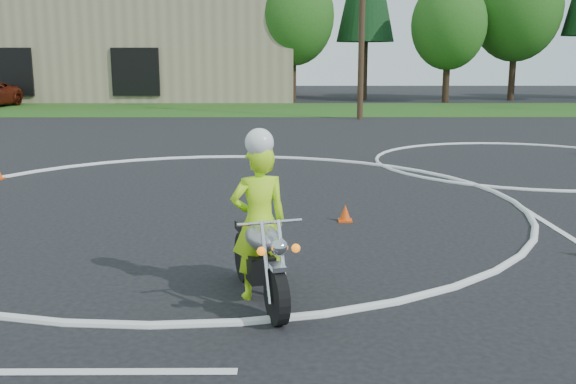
{
  "coord_description": "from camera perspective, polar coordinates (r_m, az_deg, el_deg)",
  "views": [
    {
      "loc": [
        1.43,
        -9.39,
        2.8
      ],
      "look_at": [
        1.48,
        -1.2,
        1.1
      ],
      "focal_mm": 40.0,
      "sensor_mm": 36.0,
      "label": 1
    }
  ],
  "objects": [
    {
      "name": "treeline",
      "position": [
        46.14,
        17.19,
        15.99
      ],
      "size": [
        38.2,
        8.1,
        14.52
      ],
      "color": "#382619",
      "rests_on": "ground"
    },
    {
      "name": "course_markings",
      "position": [
        14.05,
        2.7,
        0.26
      ],
      "size": [
        19.05,
        19.05,
        0.12
      ],
      "color": "silver",
      "rests_on": "ground"
    },
    {
      "name": "traffic_cones",
      "position": [
        12.49,
        7.89,
        -0.7
      ],
      "size": [
        16.51,
        14.6,
        0.3
      ],
      "color": "#F2480C",
      "rests_on": "ground"
    },
    {
      "name": "grass_strip",
      "position": [
        36.53,
        -2.59,
        7.35
      ],
      "size": [
        120.0,
        10.0,
        0.02
      ],
      "primitive_type": "cube",
      "color": "#1E4714",
      "rests_on": "ground"
    },
    {
      "name": "rider_primary_grp",
      "position": [
        7.52,
        -2.59,
        -2.28
      ],
      "size": [
        0.77,
        0.62,
        2.04
      ],
      "rotation": [
        0.0,
        0.0,
        0.3
      ],
      "color": "#BCFF1A",
      "rests_on": "ground"
    },
    {
      "name": "primary_motorcycle",
      "position": [
        7.51,
        -2.49,
        -5.86
      ],
      "size": [
        0.86,
        2.03,
        1.1
      ],
      "rotation": [
        0.0,
        0.0,
        0.3
      ],
      "color": "black",
      "rests_on": "ground"
    },
    {
      "name": "utility_poles",
      "position": [
        30.7,
        6.62,
        16.14
      ],
      "size": [
        41.6,
        1.12,
        10.0
      ],
      "color": "#473321",
      "rests_on": "ground"
    },
    {
      "name": "warehouse",
      "position": [
        53.09,
        -22.34,
        12.36
      ],
      "size": [
        41.0,
        17.0,
        8.3
      ],
      "color": "tan",
      "rests_on": "ground"
    },
    {
      "name": "ground",
      "position": [
        9.91,
        -8.65,
        -4.83
      ],
      "size": [
        120.0,
        120.0,
        0.0
      ],
      "primitive_type": "plane",
      "color": "black",
      "rests_on": "ground"
    }
  ]
}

